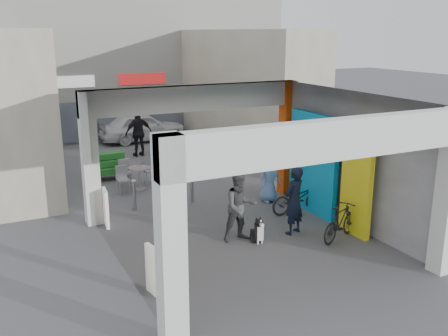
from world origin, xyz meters
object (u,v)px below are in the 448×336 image
bicycle_front (298,198)px  bicycle_rear (340,222)px  white_van (143,127)px  border_collie (257,232)px  man_elderly (270,178)px  cafe_set (134,178)px  man_back_turned (240,207)px  man_crates (139,133)px  produce_stand (109,169)px  man_with_dog (294,201)px

bicycle_front → bicycle_rear: 2.02m
white_van → border_collie: bearing=173.9°
border_collie → man_elderly: size_ratio=0.45×
bicycle_front → bicycle_rear: (-0.14, -2.02, 0.01)m
cafe_set → man_elderly: size_ratio=0.98×
man_back_turned → white_van: (1.29, 12.10, -0.19)m
bicycle_front → man_back_turned: bearing=112.4°
bicycle_front → man_elderly: bearing=10.1°
border_collie → man_crates: (-0.03, 9.64, 0.70)m
man_elderly → white_van: bearing=92.3°
white_van → bicycle_rear: bearing=-177.7°
cafe_set → man_crates: size_ratio=0.75×
cafe_set → white_van: size_ratio=0.37×
produce_stand → border_collie: size_ratio=2.04×
produce_stand → white_van: bearing=80.4°
man_with_dog → bicycle_rear: (0.81, -0.82, -0.42)m
bicycle_front → man_with_dog: bearing=141.1°
produce_stand → man_with_dog: man_with_dog is taller
cafe_set → produce_stand: size_ratio=1.08×
man_back_turned → man_crates: 9.36m
man_back_turned → bicycle_front: bearing=25.8°
produce_stand → bicycle_front: (3.93, -5.65, 0.09)m
cafe_set → man_back_turned: (1.12, -5.29, 0.55)m
man_elderly → white_van: (-0.83, 9.94, -0.07)m
produce_stand → man_crates: (1.89, 2.72, 0.61)m
man_back_turned → bicycle_rear: (2.21, -1.03, -0.41)m
man_crates → bicycle_rear: size_ratio=1.29×
bicycle_front → white_van: bearing=5.0°
cafe_set → bicycle_front: 5.53m
man_back_turned → bicycle_rear: man_back_turned is taller
produce_stand → man_back_turned: 6.84m
man_crates → bicycle_front: man_crates is taller
man_with_dog → border_collie: bearing=-16.3°
man_elderly → man_crates: 7.42m
man_back_turned → white_van: 12.17m
man_back_turned → man_crates: man_crates is taller
border_collie → bicycle_rear: bicycle_rear is taller
cafe_set → man_back_turned: size_ratio=0.84×
man_with_dog → man_crates: 9.62m
border_collie → white_van: (0.97, 12.39, 0.41)m
man_with_dog → man_crates: man_crates is taller
border_collie → bicycle_front: (2.02, 1.28, 0.18)m
white_van → bicycle_front: bearing=-176.2°
produce_stand → border_collie: produce_stand is taller
man_back_turned → bicycle_front: man_back_turned is taller
border_collie → man_back_turned: 0.74m
man_back_turned → man_crates: bearing=91.2°
man_back_turned → man_crates: (0.30, 9.35, 0.10)m
man_back_turned → man_elderly: man_back_turned is taller
border_collie → cafe_set: bearing=127.6°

